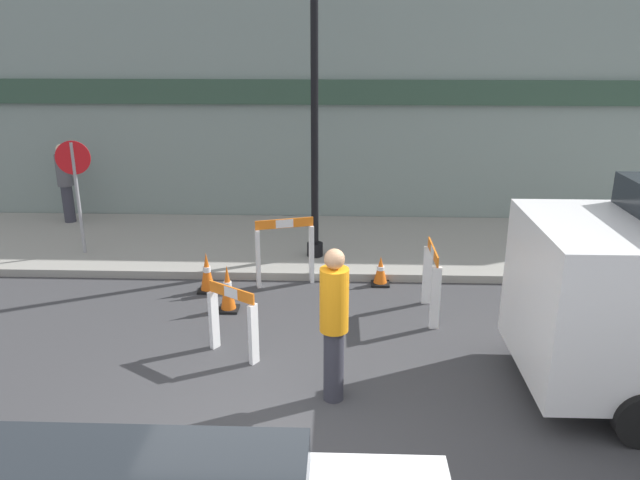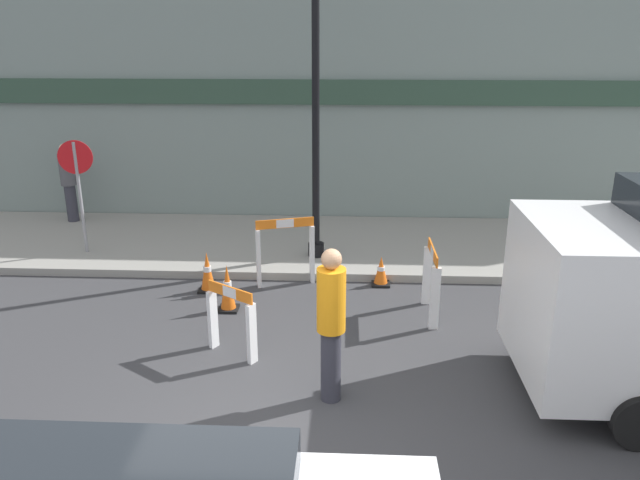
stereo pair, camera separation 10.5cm
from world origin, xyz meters
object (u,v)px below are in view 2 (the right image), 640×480
object	(u,v)px
streetlamp_post	(316,20)
person_worker	(331,320)
stop_sign	(78,178)
person_pedestrian	(68,180)

from	to	relation	value
streetlamp_post	person_worker	distance (m)	5.43
streetlamp_post	person_worker	xyz separation A→B (m)	(0.41, -4.38, -3.18)
person_worker	streetlamp_post	bearing A→B (deg)	-1.22
streetlamp_post	stop_sign	xyz separation A→B (m)	(-4.24, 0.00, -2.65)
streetlamp_post	stop_sign	size ratio (longest dim) A/B	3.10
streetlamp_post	person_worker	bearing A→B (deg)	-84.68
streetlamp_post	person_pedestrian	world-z (taller)	streetlamp_post
person_worker	person_pedestrian	xyz separation A→B (m)	(-5.71, 6.28, 0.04)
streetlamp_post	person_pedestrian	xyz separation A→B (m)	(-5.30, 1.90, -3.14)
person_worker	person_pedestrian	distance (m)	8.49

